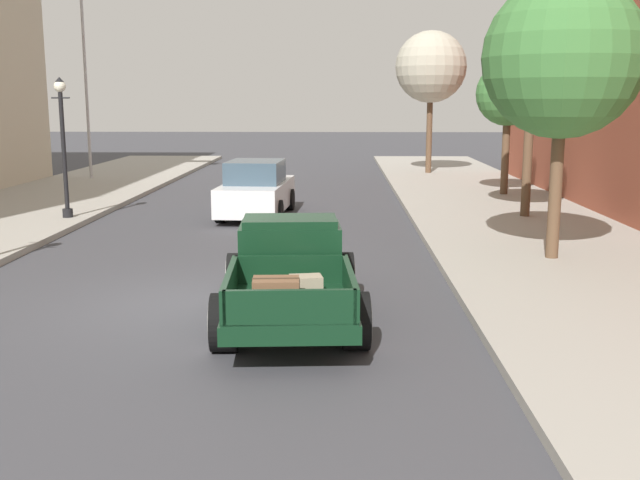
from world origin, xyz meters
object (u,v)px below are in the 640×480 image
at_px(hotrod_truck_dark_green, 290,270).
at_px(street_tree_farthest, 431,67).
at_px(street_lamp_far, 63,137).
at_px(flagpole, 89,41).
at_px(street_tree_second, 533,55).
at_px(street_tree_nearest, 563,59).
at_px(car_background_white, 256,190).
at_px(street_tree_third, 508,95).

bearing_deg(hotrod_truck_dark_green, street_tree_farthest, 77.97).
relative_size(street_lamp_far, flagpole, 0.42).
bearing_deg(street_tree_farthest, street_tree_second, -84.54).
height_order(street_tree_nearest, street_tree_farthest, street_tree_farthest).
distance_m(street_lamp_far, street_tree_nearest, 13.20).
height_order(car_background_white, street_tree_nearest, street_tree_nearest).
relative_size(street_lamp_far, street_tree_nearest, 0.68).
relative_size(street_tree_second, street_tree_farthest, 0.92).
xyz_separation_m(hotrod_truck_dark_green, car_background_white, (-1.67, 10.36, 0.01)).
height_order(hotrod_truck_dark_green, street_tree_farthest, street_tree_farthest).
bearing_deg(car_background_white, street_lamp_far, -166.00).
bearing_deg(flagpole, street_tree_farthest, 10.74).
xyz_separation_m(car_background_white, street_lamp_far, (-5.17, -1.29, 1.62)).
relative_size(hotrod_truck_dark_green, flagpole, 0.55).
distance_m(hotrod_truck_dark_green, street_tree_farthest, 23.38).
bearing_deg(street_tree_nearest, street_tree_farthest, 91.21).
height_order(hotrod_truck_dark_green, car_background_white, car_background_white).
relative_size(street_lamp_far, street_tree_farthest, 0.61).
bearing_deg(car_background_white, street_tree_nearest, -43.06).
relative_size(car_background_white, street_lamp_far, 1.14).
xyz_separation_m(car_background_white, street_tree_nearest, (6.86, -6.41, 3.42)).
bearing_deg(flagpole, street_tree_nearest, -47.18).
distance_m(hotrod_truck_dark_green, flagpole, 22.54).
relative_size(hotrod_truck_dark_green, street_tree_second, 0.87).
bearing_deg(car_background_white, street_tree_farthest, 61.99).
bearing_deg(flagpole, street_tree_third, -17.61).
xyz_separation_m(hotrod_truck_dark_green, street_lamp_far, (-6.84, 9.07, 1.63)).
xyz_separation_m(flagpole, street_tree_third, (16.03, -5.09, -2.21)).
relative_size(hotrod_truck_dark_green, street_tree_farthest, 0.80).
xyz_separation_m(car_background_white, street_tree_second, (7.70, -0.70, 3.82)).
bearing_deg(car_background_white, street_tree_second, -5.19).
height_order(hotrod_truck_dark_green, street_tree_third, street_tree_third).
bearing_deg(street_tree_third, flagpole, 162.39).
xyz_separation_m(hotrod_truck_dark_green, street_tree_nearest, (5.19, 3.94, 3.43)).
xyz_separation_m(hotrod_truck_dark_green, street_tree_second, (6.03, 9.66, 3.83)).
height_order(hotrod_truck_dark_green, flagpole, flagpole).
relative_size(flagpole, street_tree_nearest, 1.62).
height_order(car_background_white, street_tree_second, street_tree_second).
distance_m(hotrod_truck_dark_green, street_tree_second, 12.01).
xyz_separation_m(street_tree_second, street_tree_farthest, (-1.23, 12.86, 0.23)).
bearing_deg(street_tree_third, car_background_white, -152.00).
bearing_deg(street_tree_farthest, street_lamp_far, -130.86).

